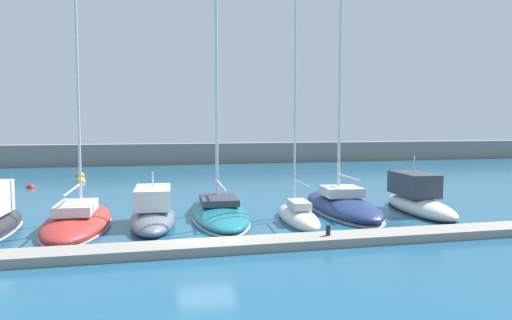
{
  "coord_description": "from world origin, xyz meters",
  "views": [
    {
      "loc": [
        -2.65,
        -20.5,
        5.14
      ],
      "look_at": [
        3.87,
        6.88,
        2.99
      ],
      "focal_mm": 33.71,
      "sensor_mm": 36.0,
      "label": 1
    }
  ],
  "objects_px": {
    "sailboat_teal_fifth": "(219,209)",
    "mooring_buoy_red": "(31,188)",
    "sailboat_red_third": "(78,220)",
    "dock_bollard": "(328,230)",
    "motorboat_slate_fourth": "(153,213)",
    "mooring_buoy_orange": "(80,176)",
    "motorboat_white_eighth": "(418,199)",
    "mooring_buoy_yellow": "(81,182)",
    "sailboat_navy_seventh": "(342,204)",
    "sailboat_ivory_sixth": "(298,215)"
  },
  "relations": [
    {
      "from": "sailboat_teal_fifth",
      "to": "mooring_buoy_red",
      "type": "height_order",
      "value": "sailboat_teal_fifth"
    },
    {
      "from": "sailboat_red_third",
      "to": "dock_bollard",
      "type": "relative_size",
      "value": 35.57
    },
    {
      "from": "motorboat_slate_fourth",
      "to": "mooring_buoy_orange",
      "type": "xyz_separation_m",
      "value": [
        -6.39,
        24.13,
        -0.57
      ]
    },
    {
      "from": "sailboat_red_third",
      "to": "mooring_buoy_orange",
      "type": "height_order",
      "value": "sailboat_red_third"
    },
    {
      "from": "sailboat_teal_fifth",
      "to": "motorboat_white_eighth",
      "type": "relative_size",
      "value": 2.65
    },
    {
      "from": "motorboat_white_eighth",
      "to": "mooring_buoy_orange",
      "type": "relative_size",
      "value": 8.62
    },
    {
      "from": "motorboat_slate_fourth",
      "to": "dock_bollard",
      "type": "xyz_separation_m",
      "value": [
        7.18,
        -6.01,
        0.02
      ]
    },
    {
      "from": "mooring_buoy_orange",
      "to": "dock_bollard",
      "type": "relative_size",
      "value": 1.96
    },
    {
      "from": "sailboat_red_third",
      "to": "mooring_buoy_red",
      "type": "height_order",
      "value": "sailboat_red_third"
    },
    {
      "from": "mooring_buoy_yellow",
      "to": "mooring_buoy_red",
      "type": "relative_size",
      "value": 1.28
    },
    {
      "from": "motorboat_slate_fourth",
      "to": "dock_bollard",
      "type": "relative_size",
      "value": 17.41
    },
    {
      "from": "motorboat_white_eighth",
      "to": "mooring_buoy_orange",
      "type": "xyz_separation_m",
      "value": [
        -21.47,
        24.31,
        -0.72
      ]
    },
    {
      "from": "motorboat_slate_fourth",
      "to": "mooring_buoy_red",
      "type": "xyz_separation_m",
      "value": [
        -9.19,
        16.07,
        -0.57
      ]
    },
    {
      "from": "mooring_buoy_orange",
      "to": "dock_bollard",
      "type": "distance_m",
      "value": 33.05
    },
    {
      "from": "sailboat_navy_seventh",
      "to": "dock_bollard",
      "type": "distance_m",
      "value": 8.0
    },
    {
      "from": "dock_bollard",
      "to": "motorboat_white_eighth",
      "type": "bearing_deg",
      "value": 36.41
    },
    {
      "from": "sailboat_navy_seventh",
      "to": "motorboat_white_eighth",
      "type": "bearing_deg",
      "value": -102.28
    },
    {
      "from": "mooring_buoy_yellow",
      "to": "sailboat_ivory_sixth",
      "type": "bearing_deg",
      "value": -57.64
    },
    {
      "from": "sailboat_ivory_sixth",
      "to": "mooring_buoy_yellow",
      "type": "distance_m",
      "value": 24.67
    },
    {
      "from": "motorboat_white_eighth",
      "to": "dock_bollard",
      "type": "distance_m",
      "value": 9.82
    },
    {
      "from": "sailboat_red_third",
      "to": "sailboat_navy_seventh",
      "type": "bearing_deg",
      "value": -83.9
    },
    {
      "from": "motorboat_white_eighth",
      "to": "mooring_buoy_yellow",
      "type": "relative_size",
      "value": 8.85
    },
    {
      "from": "mooring_buoy_orange",
      "to": "sailboat_red_third",
      "type": "bearing_deg",
      "value": -83.59
    },
    {
      "from": "sailboat_red_third",
      "to": "mooring_buoy_orange",
      "type": "bearing_deg",
      "value": 8.74
    },
    {
      "from": "motorboat_white_eighth",
      "to": "mooring_buoy_orange",
      "type": "distance_m",
      "value": 32.44
    },
    {
      "from": "sailboat_navy_seventh",
      "to": "mooring_buoy_orange",
      "type": "distance_m",
      "value": 28.82
    },
    {
      "from": "sailboat_navy_seventh",
      "to": "mooring_buoy_red",
      "type": "height_order",
      "value": "sailboat_navy_seventh"
    },
    {
      "from": "sailboat_ivory_sixth",
      "to": "mooring_buoy_red",
      "type": "xyz_separation_m",
      "value": [
        -16.57,
        17.39,
        -0.37
      ]
    },
    {
      "from": "mooring_buoy_orange",
      "to": "mooring_buoy_red",
      "type": "height_order",
      "value": "mooring_buoy_orange"
    },
    {
      "from": "sailboat_ivory_sixth",
      "to": "motorboat_white_eighth",
      "type": "distance_m",
      "value": 7.78
    },
    {
      "from": "motorboat_slate_fourth",
      "to": "mooring_buoy_yellow",
      "type": "xyz_separation_m",
      "value": [
        -5.81,
        19.52,
        -0.57
      ]
    },
    {
      "from": "sailboat_navy_seventh",
      "to": "mooring_buoy_yellow",
      "type": "distance_m",
      "value": 24.9
    },
    {
      "from": "mooring_buoy_red",
      "to": "sailboat_red_third",
      "type": "bearing_deg",
      "value": -71.01
    },
    {
      "from": "mooring_buoy_red",
      "to": "sailboat_ivory_sixth",
      "type": "bearing_deg",
      "value": -46.38
    },
    {
      "from": "motorboat_slate_fourth",
      "to": "sailboat_teal_fifth",
      "type": "height_order",
      "value": "sailboat_teal_fifth"
    },
    {
      "from": "sailboat_navy_seventh",
      "to": "sailboat_ivory_sixth",
      "type": "bearing_deg",
      "value": 128.71
    },
    {
      "from": "sailboat_teal_fifth",
      "to": "dock_bollard",
      "type": "height_order",
      "value": "sailboat_teal_fifth"
    },
    {
      "from": "motorboat_slate_fourth",
      "to": "sailboat_navy_seventh",
      "type": "height_order",
      "value": "sailboat_navy_seventh"
    },
    {
      "from": "sailboat_red_third",
      "to": "dock_bollard",
      "type": "distance_m",
      "value": 12.48
    },
    {
      "from": "sailboat_ivory_sixth",
      "to": "mooring_buoy_red",
      "type": "bearing_deg",
      "value": 47.56
    },
    {
      "from": "sailboat_navy_seventh",
      "to": "motorboat_white_eighth",
      "type": "height_order",
      "value": "sailboat_navy_seventh"
    },
    {
      "from": "sailboat_teal_fifth",
      "to": "mooring_buoy_red",
      "type": "distance_m",
      "value": 19.65
    },
    {
      "from": "motorboat_slate_fourth",
      "to": "mooring_buoy_red",
      "type": "height_order",
      "value": "motorboat_slate_fourth"
    },
    {
      "from": "sailboat_navy_seventh",
      "to": "dock_bollard",
      "type": "xyz_separation_m",
      "value": [
        -3.72,
        -7.08,
        0.16
      ]
    },
    {
      "from": "mooring_buoy_red",
      "to": "dock_bollard",
      "type": "height_order",
      "value": "dock_bollard"
    },
    {
      "from": "motorboat_slate_fourth",
      "to": "sailboat_teal_fifth",
      "type": "xyz_separation_m",
      "value": [
        3.6,
        1.16,
        -0.15
      ]
    },
    {
      "from": "sailboat_red_third",
      "to": "sailboat_ivory_sixth",
      "type": "distance_m",
      "value": 11.17
    },
    {
      "from": "motorboat_white_eighth",
      "to": "dock_bollard",
      "type": "xyz_separation_m",
      "value": [
        -7.9,
        -5.83,
        -0.13
      ]
    },
    {
      "from": "motorboat_white_eighth",
      "to": "mooring_buoy_red",
      "type": "xyz_separation_m",
      "value": [
        -24.26,
        16.26,
        -0.72
      ]
    },
    {
      "from": "mooring_buoy_red",
      "to": "dock_bollard",
      "type": "distance_m",
      "value": 27.49
    }
  ]
}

